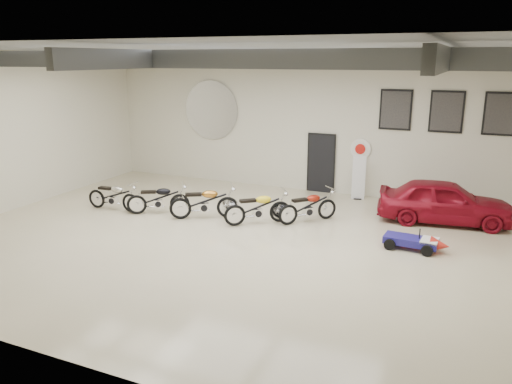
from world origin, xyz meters
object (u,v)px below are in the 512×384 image
at_px(motorcycle_red, 308,206).
at_px(go_kart, 417,239).
at_px(banner_stand, 359,176).
at_px(motorcycle_silver, 113,195).
at_px(motorcycle_yellow, 258,207).
at_px(motorcycle_black, 158,198).
at_px(motorcycle_gold, 204,202).
at_px(vintage_car, 444,201).

xyz_separation_m(motorcycle_red, go_kart, (3.25, -1.05, -0.20)).
xyz_separation_m(banner_stand, motorcycle_red, (-0.82, -3.10, -0.33)).
height_order(motorcycle_silver, motorcycle_yellow, motorcycle_yellow).
bearing_deg(go_kart, motorcycle_red, 166.06).
height_order(motorcycle_black, motorcycle_gold, motorcycle_gold).
xyz_separation_m(banner_stand, motorcycle_silver, (-6.94, -4.48, -0.34)).
relative_size(motorcycle_silver, go_kart, 1.16).
height_order(banner_stand, go_kart, banner_stand).
height_order(banner_stand, motorcycle_gold, banner_stand).
bearing_deg(vintage_car, banner_stand, 55.06).
distance_m(motorcycle_red, go_kart, 3.42).
bearing_deg(motorcycle_gold, motorcycle_red, -12.06).
relative_size(motorcycle_red, vintage_car, 0.50).
bearing_deg(motorcycle_red, motorcycle_silver, 143.95).
bearing_deg(go_kart, motorcycle_yellow, -179.43).
distance_m(motorcycle_black, motorcycle_red, 4.72).
height_order(banner_stand, motorcycle_yellow, banner_stand).
distance_m(motorcycle_silver, motorcycle_red, 6.28).
xyz_separation_m(motorcycle_black, motorcycle_gold, (1.57, 0.15, 0.04)).
bearing_deg(motorcycle_yellow, motorcycle_red, -8.60).
bearing_deg(motorcycle_yellow, motorcycle_black, 146.03).
distance_m(motorcycle_gold, vintage_car, 7.20).
relative_size(motorcycle_black, motorcycle_gold, 0.93).
bearing_deg(motorcycle_yellow, vintage_car, -14.19).
xyz_separation_m(motorcycle_gold, go_kart, (6.27, -0.10, -0.24)).
relative_size(banner_stand, motorcycle_silver, 0.87).
relative_size(banner_stand, go_kart, 1.01).
bearing_deg(motorcycle_red, motorcycle_gold, 148.71).
bearing_deg(vintage_car, go_kart, 162.39).
relative_size(motorcycle_gold, go_kart, 1.25).
relative_size(motorcycle_gold, motorcycle_yellow, 1.04).
xyz_separation_m(motorcycle_black, vintage_car, (8.31, 2.70, 0.16)).
height_order(motorcycle_red, vintage_car, vintage_car).
distance_m(go_kart, vintage_car, 2.71).
height_order(motorcycle_gold, vintage_car, vintage_car).
bearing_deg(motorcycle_gold, vintage_car, -8.81).
height_order(motorcycle_silver, motorcycle_gold, motorcycle_gold).
height_order(motorcycle_black, go_kart, motorcycle_black).
distance_m(motorcycle_yellow, motorcycle_red, 1.52).
xyz_separation_m(banner_stand, go_kart, (2.44, -4.14, -0.53)).
bearing_deg(motorcycle_black, motorcycle_gold, -24.12).
relative_size(motorcycle_silver, motorcycle_yellow, 0.96).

